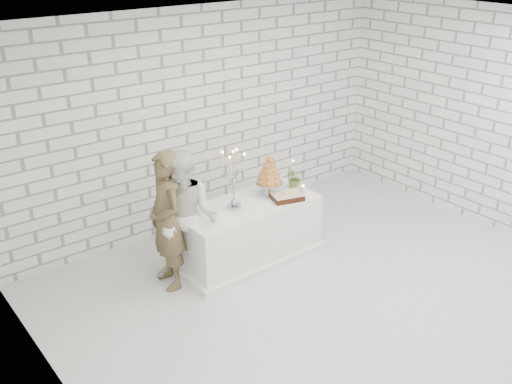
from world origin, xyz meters
name	(u,v)px	position (x,y,z in m)	size (l,w,h in m)	color
ground	(329,293)	(0.00, 0.00, 0.00)	(6.00, 5.00, 0.01)	silver
ceiling	(346,28)	(0.00, 0.00, 3.00)	(6.00, 5.00, 0.01)	white
wall_back	(206,118)	(0.00, 2.50, 1.50)	(6.00, 0.01, 3.00)	white
wall_left	(59,266)	(-3.00, 0.00, 1.50)	(0.01, 5.00, 3.00)	white
wall_right	(495,121)	(3.00, 0.00, 1.50)	(0.01, 5.00, 3.00)	white
cake_table	(248,231)	(-0.24, 1.24, 0.38)	(1.80, 0.80, 0.75)	white
groom	(167,221)	(-1.34, 1.31, 0.83)	(0.61, 0.40, 1.66)	brown
bride	(186,219)	(-1.14, 1.24, 0.82)	(0.80, 0.62, 1.64)	white
candelabra	(234,180)	(-0.45, 1.24, 1.13)	(0.31, 0.31, 0.76)	#9F9FA9
croquembouche	(269,175)	(0.14, 1.30, 1.02)	(0.35, 0.35, 0.54)	brown
chocolate_cake	(287,196)	(0.23, 1.04, 0.79)	(0.38, 0.27, 0.08)	black
pillar_candle	(303,190)	(0.48, 1.03, 0.81)	(0.08, 0.08, 0.12)	white
extra_taper	(293,173)	(0.61, 1.37, 0.91)	(0.06, 0.06, 0.32)	beige
flowers	(295,178)	(0.55, 1.26, 0.89)	(0.25, 0.22, 0.28)	#417832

